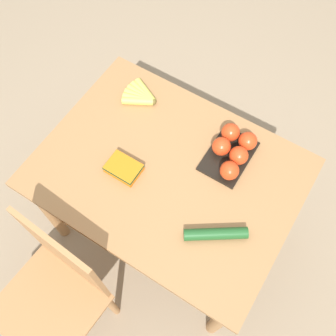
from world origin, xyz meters
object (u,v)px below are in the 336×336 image
object	(u,v)px
carrot_bag	(124,168)
cucumber_near	(216,234)
tomato_pack	(233,150)
chair	(57,291)
banana_bunch	(141,96)

from	to	relation	value
carrot_bag	cucumber_near	bearing A→B (deg)	174.52
tomato_pack	cucumber_near	world-z (taller)	tomato_pack
cucumber_near	tomato_pack	bearing A→B (deg)	-71.95
cucumber_near	chair	bearing A→B (deg)	46.63
banana_bunch	carrot_bag	distance (m)	0.39
carrot_bag	cucumber_near	xyz separation A→B (m)	(-0.47, 0.05, -0.00)
tomato_pack	carrot_bag	bearing A→B (deg)	41.37
banana_bunch	chair	bearing A→B (deg)	99.54
chair	tomato_pack	xyz separation A→B (m)	(-0.36, -0.86, 0.28)
chair	tomato_pack	bearing A→B (deg)	71.20
banana_bunch	carrot_bag	bearing A→B (deg)	112.99
chair	tomato_pack	size ratio (longest dim) A/B	3.58
tomato_pack	chair	bearing A→B (deg)	67.51
cucumber_near	banana_bunch	bearing A→B (deg)	-32.85
cucumber_near	carrot_bag	bearing A→B (deg)	-5.48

